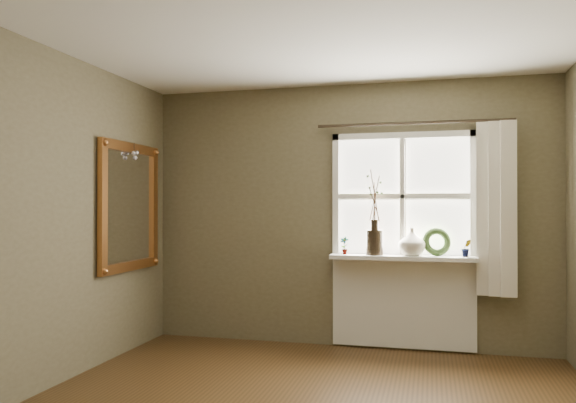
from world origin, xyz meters
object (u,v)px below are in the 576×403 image
(wreath, at_px, (437,245))
(gilt_mirror, at_px, (130,206))
(cream_vase, at_px, (412,242))
(dark_jug, at_px, (375,242))

(wreath, distance_m, gilt_mirror, 2.93)
(cream_vase, xyz_separation_m, gilt_mirror, (-2.60, -0.62, 0.33))
(cream_vase, relative_size, wreath, 0.97)
(wreath, bearing_deg, cream_vase, 173.78)
(dark_jug, bearing_deg, wreath, 3.97)
(dark_jug, height_order, gilt_mirror, gilt_mirror)
(dark_jug, distance_m, gilt_mirror, 2.36)
(dark_jug, height_order, cream_vase, cream_vase)
(dark_jug, relative_size, gilt_mirror, 0.20)
(gilt_mirror, bearing_deg, cream_vase, 13.38)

